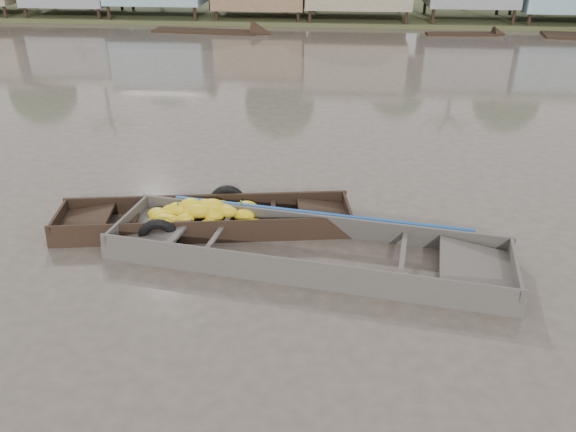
{
  "coord_description": "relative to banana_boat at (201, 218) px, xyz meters",
  "views": [
    {
      "loc": [
        1.49,
        -9.24,
        6.11
      ],
      "look_at": [
        0.6,
        0.63,
        0.8
      ],
      "focal_mm": 35.0,
      "sensor_mm": 36.0,
      "label": 1
    }
  ],
  "objects": [
    {
      "name": "banana_boat",
      "position": [
        0.0,
        0.0,
        0.0
      ],
      "size": [
        6.63,
        2.5,
        0.91
      ],
      "rotation": [
        0.0,
        0.0,
        0.15
      ],
      "color": "black",
      "rests_on": "ground"
    },
    {
      "name": "viewer_boat",
      "position": [
        2.44,
        -1.05,
        -0.14
      ],
      "size": [
        8.27,
        3.28,
        0.65
      ],
      "rotation": [
        0.0,
        0.0,
        -0.15
      ],
      "color": "#403C36",
      "rests_on": "ground"
    },
    {
      "name": "ground",
      "position": [
        1.41,
        -1.44,
        -0.21
      ],
      "size": [
        120.0,
        120.0,
        0.0
      ],
      "primitive_type": "plane",
      "color": "#463E35",
      "rests_on": "ground"
    }
  ]
}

